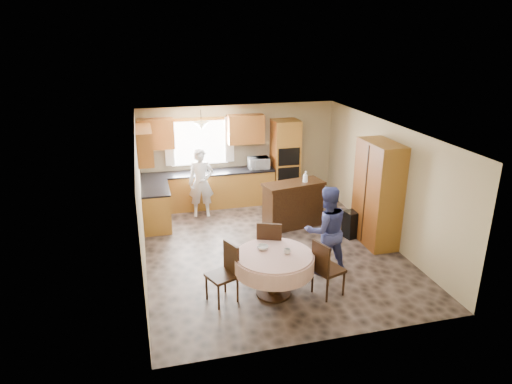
{
  "coord_description": "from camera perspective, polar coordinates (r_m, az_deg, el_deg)",
  "views": [
    {
      "loc": [
        -2.36,
        -8.1,
        4.29
      ],
      "look_at": [
        -0.23,
        0.3,
        1.16
      ],
      "focal_mm": 32.0,
      "sensor_mm": 36.0,
      "label": 1
    }
  ],
  "objects": [
    {
      "name": "wall_right",
      "position": [
        9.92,
        15.92,
        1.22
      ],
      "size": [
        0.02,
        6.0,
        2.5
      ],
      "primitive_type": "cube",
      "color": "tan",
      "rests_on": "floor"
    },
    {
      "name": "sideboard",
      "position": [
        10.36,
        4.65,
        -1.74
      ],
      "size": [
        1.45,
        0.81,
        0.98
      ],
      "primitive_type": "cube",
      "rotation": [
        0.0,
        0.0,
        0.19
      ],
      "color": "#35210E",
      "rests_on": "floor"
    },
    {
      "name": "oven_upper",
      "position": [
        11.45,
        4.16,
        4.4
      ],
      "size": [
        0.56,
        0.01,
        0.45
      ],
      "primitive_type": "cube",
      "color": "black",
      "rests_on": "oven_tower"
    },
    {
      "name": "person_dining",
      "position": [
        8.36,
        8.78,
        -4.77
      ],
      "size": [
        0.82,
        0.64,
        1.68
      ],
      "primitive_type": "imported",
      "rotation": [
        0.0,
        0.0,
        3.14
      ],
      "color": "#3B4180",
      "rests_on": "floor"
    },
    {
      "name": "dining_table",
      "position": [
        7.69,
        2.25,
        -8.88
      ],
      "size": [
        1.34,
        1.34,
        0.77
      ],
      "color": "#35210E",
      "rests_on": "floor"
    },
    {
      "name": "window",
      "position": [
        11.48,
        -7.07,
        6.14
      ],
      "size": [
        1.4,
        0.03,
        1.1
      ],
      "primitive_type": "cube",
      "color": "white",
      "rests_on": "wall_back"
    },
    {
      "name": "base_cab_back",
      "position": [
        11.56,
        -5.91,
        0.28
      ],
      "size": [
        3.3,
        0.6,
        0.88
      ],
      "primitive_type": "cube",
      "color": "gold",
      "rests_on": "floor"
    },
    {
      "name": "space_heater",
      "position": [
        10.11,
        12.13,
        -3.89
      ],
      "size": [
        0.48,
        0.38,
        0.59
      ],
      "primitive_type": "cube",
      "rotation": [
        0.0,
        0.0,
        0.22
      ],
      "color": "black",
      "rests_on": "floor"
    },
    {
      "name": "ceiling",
      "position": [
        8.62,
        2.0,
        7.86
      ],
      "size": [
        5.0,
        6.0,
        0.01
      ],
      "primitive_type": "cube",
      "color": "white",
      "rests_on": "wall_back"
    },
    {
      "name": "backsplash",
      "position": [
        11.61,
        -6.26,
        4.19
      ],
      "size": [
        3.3,
        0.02,
        0.55
      ],
      "primitive_type": "cube",
      "color": "beige",
      "rests_on": "wall_back"
    },
    {
      "name": "framed_picture",
      "position": [
        10.56,
        13.54,
        4.54
      ],
      "size": [
        0.06,
        0.58,
        0.48
      ],
      "color": "gold",
      "rests_on": "wall_right"
    },
    {
      "name": "counter_back",
      "position": [
        11.41,
        -5.99,
        2.46
      ],
      "size": [
        3.3,
        0.64,
        0.04
      ],
      "primitive_type": "cube",
      "color": "black",
      "rests_on": "base_cab_back"
    },
    {
      "name": "floor",
      "position": [
        9.46,
        1.82,
        -7.13
      ],
      "size": [
        5.0,
        6.0,
        0.01
      ],
      "primitive_type": "cube",
      "color": "brown",
      "rests_on": "ground"
    },
    {
      "name": "wall_left",
      "position": [
        8.65,
        -14.23,
        -1.37
      ],
      "size": [
        0.02,
        6.0,
        2.5
      ],
      "primitive_type": "cube",
      "color": "tan",
      "rests_on": "floor"
    },
    {
      "name": "wall_back",
      "position": [
        11.74,
        -2.16,
        4.83
      ],
      "size": [
        5.0,
        0.02,
        2.5
      ],
      "primitive_type": "cube",
      "color": "tan",
      "rests_on": "floor"
    },
    {
      "name": "curtain_right",
      "position": [
        11.53,
        -3.33,
        6.58
      ],
      "size": [
        0.22,
        0.02,
        1.15
      ],
      "primitive_type": "cube",
      "color": "white",
      "rests_on": "wall_back"
    },
    {
      "name": "oven_tower",
      "position": [
        11.79,
        3.66,
        3.91
      ],
      "size": [
        0.66,
        0.62,
        2.12
      ],
      "primitive_type": "cube",
      "color": "gold",
      "rests_on": "floor"
    },
    {
      "name": "curtain_left",
      "position": [
        11.35,
        -10.82,
        6.05
      ],
      "size": [
        0.22,
        0.02,
        1.15
      ],
      "primitive_type": "cube",
      "color": "white",
      "rests_on": "wall_back"
    },
    {
      "name": "bowl_table",
      "position": [
        7.74,
        0.84,
        -6.96
      ],
      "size": [
        0.26,
        0.26,
        0.06
      ],
      "primitive_type": "imported",
      "rotation": [
        0.0,
        0.0,
        0.32
      ],
      "color": "#B2B2B2",
      "rests_on": "dining_table"
    },
    {
      "name": "counter_left",
      "position": [
        10.46,
        -12.58,
        0.45
      ],
      "size": [
        0.64,
        1.2,
        0.04
      ],
      "primitive_type": "cube",
      "color": "black",
      "rests_on": "base_cab_left"
    },
    {
      "name": "cup_table",
      "position": [
        7.61,
        3.93,
        -7.42
      ],
      "size": [
        0.13,
        0.13,
        0.09
      ],
      "primitive_type": "imported",
      "rotation": [
        0.0,
        0.0,
        -0.17
      ],
      "color": "#B2B2B2",
      "rests_on": "dining_table"
    },
    {
      "name": "bowl_sideboard",
      "position": [
        10.12,
        3.57,
        0.86
      ],
      "size": [
        0.25,
        0.25,
        0.05
      ],
      "primitive_type": "imported",
      "rotation": [
        0.0,
        0.0,
        -0.29
      ],
      "color": "#B2B2B2",
      "rests_on": "sideboard"
    },
    {
      "name": "wall_cab_side",
      "position": [
        10.18,
        -13.76,
        5.75
      ],
      "size": [
        0.33,
        1.2,
        0.72
      ],
      "primitive_type": "cube",
      "color": "#B35D2C",
      "rests_on": "wall_left"
    },
    {
      "name": "chair_back",
      "position": [
        8.27,
        1.71,
        -6.68
      ],
      "size": [
        0.6,
        0.6,
        1.08
      ],
      "rotation": [
        0.0,
        0.0,
        2.78
      ],
      "color": "#35210E",
      "rests_on": "floor"
    },
    {
      "name": "wall_cab_right",
      "position": [
        11.46,
        -1.29,
        7.86
      ],
      "size": [
        0.9,
        0.33,
        0.72
      ],
      "primitive_type": "cube",
      "color": "#B35D2C",
      "rests_on": "wall_back"
    },
    {
      "name": "wall_front",
      "position": [
        6.38,
        9.45,
        -8.86
      ],
      "size": [
        5.0,
        0.02,
        2.5
      ],
      "primitive_type": "cube",
      "color": "tan",
      "rests_on": "floor"
    },
    {
      "name": "oven_lower",
      "position": [
        11.6,
        4.1,
        2.02
      ],
      "size": [
        0.56,
        0.01,
        0.45
      ],
      "primitive_type": "cube",
      "color": "black",
      "rests_on": "oven_tower"
    },
    {
      "name": "chair_left",
      "position": [
        7.6,
        -3.81,
        -9.68
      ],
      "size": [
        0.57,
        0.57,
        1.0
      ],
      "rotation": [
        0.0,
        0.0,
        -1.17
      ],
      "color": "#35210E",
      "rests_on": "floor"
    },
    {
      "name": "cupboard",
      "position": [
        9.67,
        14.97,
        -0.21
      ],
      "size": [
        0.57,
        1.14,
        2.17
      ],
      "primitive_type": "cube",
      "color": "gold",
      "rests_on": "floor"
    },
    {
      "name": "base_cab_left",
      "position": [
        10.62,
        -12.39,
        -1.9
      ],
      "size": [
        0.6,
        1.2,
        0.88
      ],
      "primitive_type": "cube",
      "color": "gold",
      "rests_on": "floor"
    },
    {
      "name": "wall_cab_left",
      "position": [
        11.19,
        -12.41,
        7.11
      ],
      "size": [
        0.85,
        0.33,
        0.72
      ],
      "primitive_type": "cube",
      "color": "#B35D2C",
      "rests_on": "wall_back"
    },
    {
      "name": "pendant",
      "position": [
        10.9,
        -6.85,
        8.23
      ],
      "size": [
        0.36,
        0.36,
        0.18
      ],
      "primitive_type": "cone",
      "rotation": [
        3.14,
        0.0,
        0.0
      ],
      "color": "beige",
      "rests_on": "ceiling"
    },
    {
      "name": "bottle_sideboard",
      "position": [
        10.23,
        6.19,
        1.76
      ],
      "size": [
        0.14,
        0.14,
        0.31
      ],
      "primitive_type": "imported",
      "rotation": [
        0.0,
        0.0,
        0.23
      ],
      "color": "silver",
      "rests_on": "sideboard"
    },
    {
      "name": "person_sink",
      "position": [
        10.87,
        -6.87,
        1.14
      ],
      "size": [
        0.65,
        0.47,
        1.66
      ],
      "primitive_type": "imported",
      "rotation": [
        0.0,
        0.0,
        -0.12
      ],
      "color": "silver",
      "rests_on": "floor"
    },
    {
      "name": "microwave",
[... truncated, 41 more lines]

